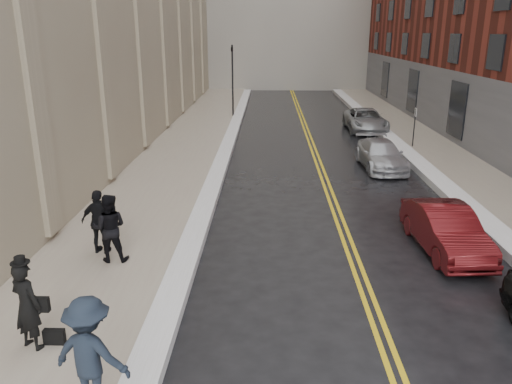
# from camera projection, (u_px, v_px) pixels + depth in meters

# --- Properties ---
(sidewalk_left) EXTENTS (4.00, 64.00, 0.15)m
(sidewalk_left) POSITION_uv_depth(u_px,v_px,m) (173.00, 165.00, 23.70)
(sidewalk_left) COLOR gray
(sidewalk_left) RESTS_ON ground
(sidewalk_right) EXTENTS (3.00, 64.00, 0.15)m
(sidewalk_right) POSITION_uv_depth(u_px,v_px,m) (459.00, 167.00, 23.36)
(sidewalk_right) COLOR gray
(sidewalk_right) RESTS_ON ground
(lane_stripe_a) EXTENTS (0.12, 64.00, 0.01)m
(lane_stripe_a) POSITION_uv_depth(u_px,v_px,m) (318.00, 167.00, 23.55)
(lane_stripe_a) COLOR gold
(lane_stripe_a) RESTS_ON ground
(lane_stripe_b) EXTENTS (0.12, 64.00, 0.01)m
(lane_stripe_b) POSITION_uv_depth(u_px,v_px,m) (323.00, 167.00, 23.55)
(lane_stripe_b) COLOR gold
(lane_stripe_b) RESTS_ON ground
(snow_ridge_left) EXTENTS (0.70, 60.80, 0.26)m
(snow_ridge_left) POSITION_uv_depth(u_px,v_px,m) (221.00, 164.00, 23.63)
(snow_ridge_left) COLOR white
(snow_ridge_left) RESTS_ON ground
(snow_ridge_right) EXTENTS (0.85, 60.80, 0.30)m
(snow_ridge_right) POSITION_uv_depth(u_px,v_px,m) (419.00, 165.00, 23.39)
(snow_ridge_right) COLOR white
(snow_ridge_right) RESTS_ON ground
(traffic_signal) EXTENTS (0.18, 0.15, 5.20)m
(traffic_signal) POSITION_uv_depth(u_px,v_px,m) (232.00, 75.00, 36.04)
(traffic_signal) COLOR black
(traffic_signal) RESTS_ON ground
(parking_sign_far) EXTENTS (0.06, 0.35, 2.23)m
(parking_sign_far) POSITION_uv_depth(u_px,v_px,m) (414.00, 124.00, 26.80)
(parking_sign_far) COLOR black
(parking_sign_far) RESTS_ON ground
(car_maroon) EXTENTS (1.68, 4.15, 1.34)m
(car_maroon) POSITION_uv_depth(u_px,v_px,m) (445.00, 229.00, 14.42)
(car_maroon) COLOR #4D0D10
(car_maroon) RESTS_ON ground
(car_silver_near) EXTENTS (1.97, 4.47, 1.28)m
(car_silver_near) POSITION_uv_depth(u_px,v_px,m) (381.00, 155.00, 23.23)
(car_silver_near) COLOR #A9ABB1
(car_silver_near) RESTS_ON ground
(car_silver_far) EXTENTS (2.34, 5.07, 1.41)m
(car_silver_far) POSITION_uv_depth(u_px,v_px,m) (365.00, 120.00, 31.89)
(car_silver_far) COLOR #989CA0
(car_silver_far) RESTS_ON ground
(pedestrian_main) EXTENTS (0.79, 0.67, 1.83)m
(pedestrian_main) POSITION_uv_depth(u_px,v_px,m) (27.00, 306.00, 9.66)
(pedestrian_main) COLOR black
(pedestrian_main) RESTS_ON sidewalk_left
(pedestrian_a) EXTENTS (0.98, 0.80, 1.89)m
(pedestrian_a) POSITION_uv_depth(u_px,v_px,m) (110.00, 228.00, 13.39)
(pedestrian_a) COLOR black
(pedestrian_a) RESTS_ON sidewalk_left
(pedestrian_b) EXTENTS (1.43, 1.01, 2.02)m
(pedestrian_b) POSITION_uv_depth(u_px,v_px,m) (90.00, 354.00, 8.07)
(pedestrian_b) COLOR black
(pedestrian_b) RESTS_ON sidewalk_left
(pedestrian_c) EXTENTS (1.13, 0.60, 1.84)m
(pedestrian_c) POSITION_uv_depth(u_px,v_px,m) (100.00, 222.00, 13.88)
(pedestrian_c) COLOR black
(pedestrian_c) RESTS_ON sidewalk_left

